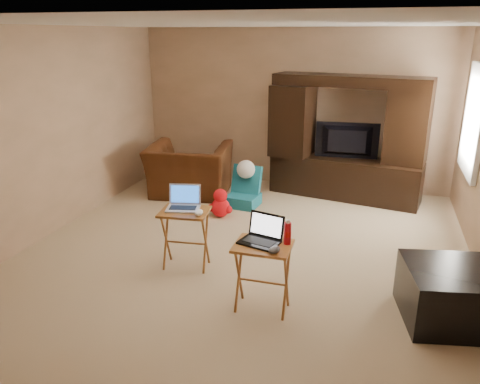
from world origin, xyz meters
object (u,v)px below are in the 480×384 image
(laptop_left, at_px, (183,199))
(mouse_left, at_px, (199,213))
(plush_toy, at_px, (220,203))
(tray_table_right, at_px, (262,278))
(laptop_right, at_px, (259,231))
(television, at_px, (347,141))
(recliner, at_px, (190,170))
(entertainment_center, at_px, (347,138))
(child_rocker, at_px, (243,187))
(tray_table_left, at_px, (186,239))
(water_bottle, at_px, (288,233))
(push_toy, at_px, (360,187))
(mouse_right, at_px, (274,250))
(ottoman, at_px, (450,295))

(laptop_left, distance_m, mouse_left, 0.26)
(plush_toy, distance_m, tray_table_right, 2.35)
(laptop_right, bearing_deg, mouse_left, 161.91)
(television, height_order, recliner, television)
(entertainment_center, height_order, laptop_left, entertainment_center)
(laptop_left, height_order, laptop_right, same)
(entertainment_center, distance_m, child_rocker, 1.73)
(plush_toy, bearing_deg, tray_table_right, -61.54)
(recliner, xyz_separation_m, laptop_right, (1.84, -2.80, 0.38))
(tray_table_left, height_order, tray_table_right, same)
(laptop_right, xyz_separation_m, water_bottle, (0.24, 0.06, -0.02))
(television, distance_m, tray_table_right, 3.43)
(push_toy, height_order, laptop_right, laptop_right)
(plush_toy, bearing_deg, recliner, 135.20)
(recliner, distance_m, laptop_left, 2.42)
(tray_table_right, relative_size, mouse_left, 4.92)
(laptop_left, bearing_deg, mouse_right, -44.67)
(laptop_left, relative_size, mouse_left, 2.58)
(recliner, xyz_separation_m, water_bottle, (2.08, -2.74, 0.36))
(recliner, xyz_separation_m, tray_table_right, (1.88, -2.82, -0.07))
(television, distance_m, tray_table_left, 3.18)
(recliner, bearing_deg, television, -175.40)
(tray_table_left, bearing_deg, entertainment_center, 56.93)
(push_toy, xyz_separation_m, laptop_left, (-1.70, -2.70, 0.56))
(television, distance_m, laptop_right, 3.37)
(push_toy, relative_size, laptop_right, 1.64)
(tray_table_right, relative_size, mouse_right, 4.92)
(plush_toy, xyz_separation_m, mouse_right, (1.25, -2.18, 0.47))
(child_rocker, bearing_deg, tray_table_left, -85.43)
(ottoman, height_order, tray_table_left, tray_table_left)
(ottoman, bearing_deg, water_bottle, -170.43)
(entertainment_center, relative_size, ottoman, 2.94)
(television, relative_size, water_bottle, 4.67)
(tray_table_left, bearing_deg, plush_toy, 88.45)
(ottoman, height_order, water_bottle, water_bottle)
(television, distance_m, push_toy, 0.72)
(entertainment_center, relative_size, mouse_right, 17.05)
(tray_table_left, distance_m, tray_table_right, 1.14)
(television, bearing_deg, mouse_left, 63.27)
(television, relative_size, laptop_right, 2.75)
(child_rocker, bearing_deg, entertainment_center, 37.70)
(ottoman, height_order, mouse_right, mouse_right)
(ottoman, distance_m, tray_table_right, 1.64)
(laptop_left, bearing_deg, mouse_left, -37.15)
(push_toy, bearing_deg, mouse_left, -101.87)
(television, height_order, laptop_left, television)
(television, xyz_separation_m, push_toy, (0.25, -0.06, -0.67))
(ottoman, bearing_deg, push_toy, 107.25)
(recliner, distance_m, ottoman, 4.30)
(child_rocker, bearing_deg, push_toy, 30.65)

